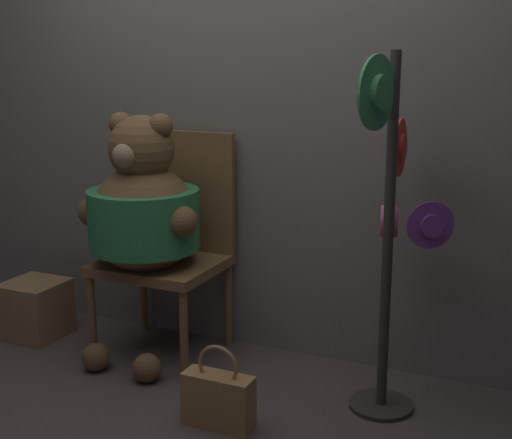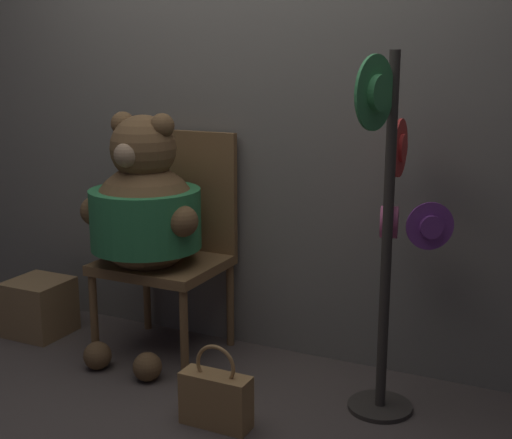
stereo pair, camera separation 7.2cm
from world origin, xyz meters
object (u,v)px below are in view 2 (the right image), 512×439
object	(u,v)px
chair	(173,237)
hat_display_rack	(390,222)
handbag_on_ground	(216,398)
teddy_bear	(145,212)

from	to	relation	value
chair	hat_display_rack	xyz separation A→B (m)	(1.18, -0.18, 0.24)
handbag_on_ground	hat_display_rack	bearing A→B (deg)	38.93
hat_display_rack	chair	bearing A→B (deg)	171.23
teddy_bear	hat_display_rack	bearing A→B (deg)	0.27
hat_display_rack	handbag_on_ground	bearing A→B (deg)	-141.07
chair	teddy_bear	size ratio (longest dim) A/B	0.91
teddy_bear	hat_display_rack	size ratio (longest dim) A/B	0.81
teddy_bear	handbag_on_ground	bearing A→B (deg)	-35.51
chair	hat_display_rack	distance (m)	1.21
hat_display_rack	handbag_on_ground	world-z (taller)	hat_display_rack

